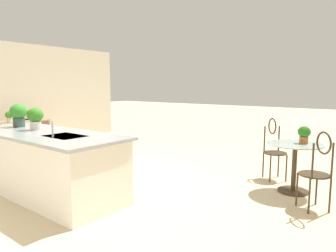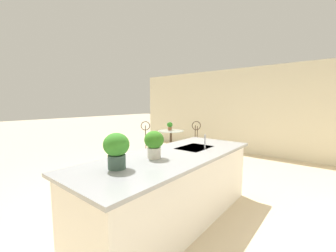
# 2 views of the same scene
# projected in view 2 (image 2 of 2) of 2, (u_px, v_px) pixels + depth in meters

# --- Properties ---
(ground_plane) EXTENTS (40.00, 40.00, 0.00)m
(ground_plane) POSITION_uv_depth(u_px,v_px,m) (145.00, 195.00, 3.63)
(ground_plane) COLOR beige
(wall_left_window) EXTENTS (0.12, 7.80, 2.70)m
(wall_left_window) POSITION_uv_depth(u_px,v_px,m) (238.00, 111.00, 6.77)
(wall_left_window) COLOR beige
(wall_left_window) RESTS_ON ground
(kitchen_island) EXTENTS (2.80, 1.06, 0.92)m
(kitchen_island) POSITION_uv_depth(u_px,v_px,m) (173.00, 187.00, 2.82)
(kitchen_island) COLOR white
(kitchen_island) RESTS_ON ground
(bistro_table) EXTENTS (0.80, 0.80, 0.74)m
(bistro_table) POSITION_uv_depth(u_px,v_px,m) (171.00, 140.00, 6.50)
(bistro_table) COLOR #3D2D1E
(bistro_table) RESTS_ON ground
(chair_near_window) EXTENTS (0.54, 0.54, 1.04)m
(chair_near_window) POSITION_uv_depth(u_px,v_px,m) (149.00, 136.00, 6.43)
(chair_near_window) COLOR #3D2D1E
(chair_near_window) RESTS_ON ground
(chair_by_island) EXTENTS (0.54, 0.54, 1.04)m
(chair_by_island) POSITION_uv_depth(u_px,v_px,m) (193.00, 136.00, 6.47)
(chair_by_island) COLOR #3D2D1E
(chair_by_island) RESTS_ON ground
(sink_faucet) EXTENTS (0.02, 0.02, 0.22)m
(sink_faucet) POSITION_uv_depth(u_px,v_px,m) (205.00, 142.00, 3.07)
(sink_faucet) COLOR #B2B5BA
(sink_faucet) RESTS_ON kitchen_island
(potted_plant_on_table) EXTENTS (0.18, 0.18, 0.26)m
(potted_plant_on_table) POSITION_uv_depth(u_px,v_px,m) (170.00, 126.00, 6.59)
(potted_plant_on_table) COLOR #9E603D
(potted_plant_on_table) RESTS_ON bistro_table
(potted_plant_counter_near) EXTENTS (0.24, 0.24, 0.34)m
(potted_plant_counter_near) POSITION_uv_depth(u_px,v_px,m) (154.00, 143.00, 2.55)
(potted_plant_counter_near) COLOR beige
(potted_plant_counter_near) RESTS_ON kitchen_island
(potted_plant_counter_far) EXTENTS (0.27, 0.27, 0.38)m
(potted_plant_counter_far) POSITION_uv_depth(u_px,v_px,m) (116.00, 148.00, 2.13)
(potted_plant_counter_far) COLOR #385147
(potted_plant_counter_far) RESTS_ON kitchen_island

